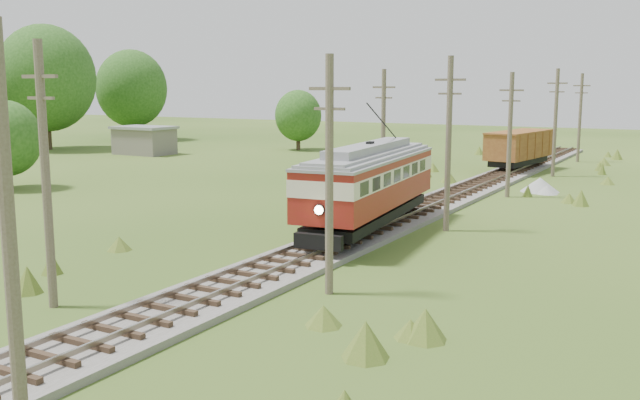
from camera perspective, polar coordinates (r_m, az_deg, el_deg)
The scene contains 17 objects.
railbed_main at distance 41.66m, azimuth 7.26°, elevation -1.04°, with size 3.60×96.00×0.57m.
streetcar at distance 36.16m, azimuth 3.99°, elevation 1.65°, with size 4.60×13.53×6.13m.
gondola at distance 65.30m, azimuth 15.65°, elevation 4.13°, with size 4.15×9.39×3.01m.
gravel_pile at distance 53.09m, azimuth 17.26°, elevation 1.12°, with size 2.82×2.99×1.02m.
utility_pole_r_1 at distance 15.49m, azimuth -23.60°, elevation -3.19°, with size 0.30×0.30×8.80m.
utility_pole_r_2 at distance 25.29m, azimuth 0.75°, elevation 2.15°, with size 1.60×0.30×8.60m.
utility_pole_r_3 at distance 37.20m, azimuth 10.24°, elevation 4.56°, with size 1.60×0.30×9.00m.
utility_pole_r_4 at distance 49.71m, azimuth 14.94°, elevation 5.16°, with size 1.60×0.30×8.40m.
utility_pole_r_5 at distance 62.28m, azimuth 18.31°, elevation 5.98°, with size 1.60×0.30×8.90m.
utility_pole_r_6 at distance 75.11m, azimuth 20.08°, elevation 6.27°, with size 1.60×0.30×8.70m.
utility_pole_l_a at distance 25.41m, azimuth -21.11°, elevation 2.02°, with size 1.60×0.30×9.00m.
utility_pole_l_b at distance 48.40m, azimuth 5.08°, elevation 5.45°, with size 1.60×0.30×8.60m.
tree_left_4 at distance 90.39m, azimuth -21.07°, elevation 9.08°, with size 11.34×11.34×14.61m.
tree_left_5 at distance 102.79m, azimuth -14.84°, elevation 8.62°, with size 9.66×9.66×12.44m.
tree_mid_a at distance 84.13m, azimuth -1.76°, elevation 6.76°, with size 5.46×5.46×7.03m.
tree_mid_c at distance 56.78m, azimuth -23.83°, elevation 4.53°, with size 5.04×5.04×6.49m.
shed at distance 81.11m, azimuth -13.87°, elevation 4.68°, with size 6.40×4.40×3.10m.
Camera 1 is at (15.27, -4.07, 7.50)m, focal length 40.00 mm.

